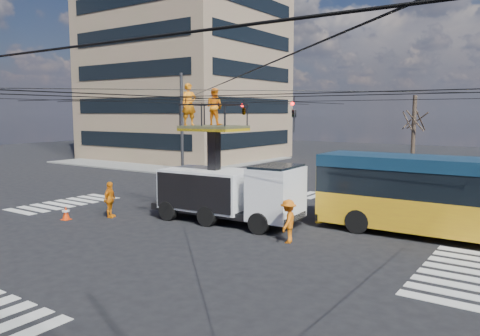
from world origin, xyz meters
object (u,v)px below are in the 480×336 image
Objects in this scene: flagger at (288,221)px; traffic_cone at (66,213)px; city_bus at (479,198)px; utility_truck at (229,178)px; worker_ground at (110,200)px.

traffic_cone is at bearing -90.40° from flagger.
city_bus reaches higher than flagger.
utility_truck is at bearing -165.90° from city_bus.
traffic_cone is 10.70m from flagger.
traffic_cone is 2.06m from worker_ground.
utility_truck reaches higher than worker_ground.
traffic_cone is at bearing 116.03° from worker_ground.
worker_ground is at bearing -162.32° from city_bus.
traffic_cone is (-16.37, -6.55, -1.40)m from city_bus.
worker_ground is at bearing 48.64° from traffic_cone.
utility_truck is 4.14× the size of worker_ground.
city_bus reaches higher than traffic_cone.
city_bus is at bearing -94.05° from worker_ground.
traffic_cone is 0.38× the size of worker_ground.
city_bus is 17.68m from traffic_cone.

